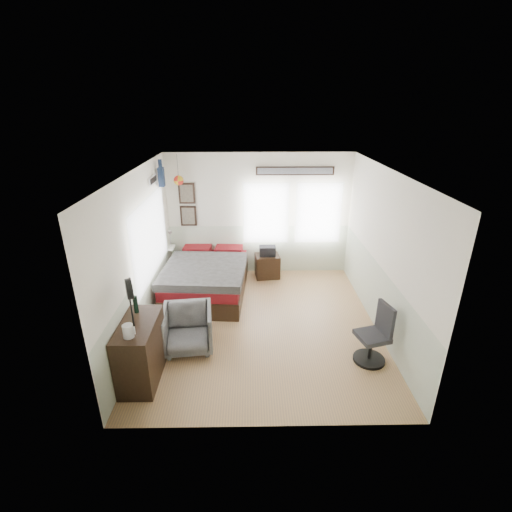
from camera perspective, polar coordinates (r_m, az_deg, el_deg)
The scene contains 12 objects.
ground_plane at distance 6.72m, azimuth 0.92°, elevation -10.45°, with size 4.00×4.50×0.01m, color #9F7653.
room_shell at distance 6.16m, azimuth 0.24°, elevation 3.19°, with size 4.02×4.52×2.71m.
wall_decor at distance 7.79m, azimuth -7.73°, elevation 10.90°, with size 3.55×1.32×1.44m.
bed at distance 7.63m, azimuth -7.55°, elevation -3.40°, with size 1.67×2.25×0.69m.
dresser at distance 5.58m, azimuth -17.28°, elevation -13.74°, with size 0.48×1.00×0.90m, color black.
armchair at distance 6.06m, azimuth -10.43°, elevation -10.95°, with size 0.75×0.77×0.70m, color slate.
nightstand at distance 8.30m, azimuth 1.75°, elevation -1.54°, with size 0.52×0.42×0.52m, color black.
task_chair at distance 5.95m, azimuth 17.82°, elevation -12.01°, with size 0.52×0.52×0.95m.
kettle at distance 5.04m, azimuth -19.07°, elevation -10.87°, with size 0.16×0.13×0.18m.
bottle at distance 5.53m, azimuth -18.03°, elevation -7.10°, with size 0.06×0.06×0.26m, color black.
stand_fan at distance 5.00m, azimuth -18.92°, elevation -4.98°, with size 0.18×0.27×0.71m.
black_bag at distance 8.15m, azimuth 1.78°, elevation 0.80°, with size 0.36×0.23×0.21m, color black.
Camera 1 is at (-0.20, -5.62, 3.68)m, focal length 26.00 mm.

